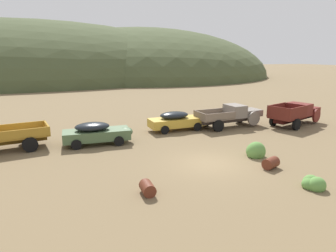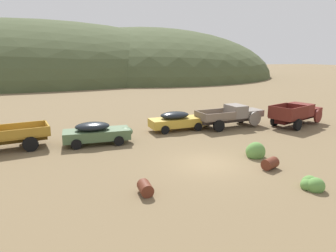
{
  "view_description": "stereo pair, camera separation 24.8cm",
  "coord_description": "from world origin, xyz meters",
  "px_view_note": "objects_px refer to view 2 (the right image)",
  "views": [
    {
      "loc": [
        -7.84,
        -14.44,
        6.08
      ],
      "look_at": [
        -0.71,
        4.84,
        1.19
      ],
      "focal_mm": 32.12,
      "sensor_mm": 36.0,
      "label": 1
    },
    {
      "loc": [
        -7.6,
        -14.52,
        6.08
      ],
      "look_at": [
        -0.71,
        4.84,
        1.19
      ],
      "focal_mm": 32.12,
      "sensor_mm": 36.0,
      "label": 2
    }
  ],
  "objects_px": {
    "car_weathered_green": "(99,132)",
    "car_faded_yellow": "(179,120)",
    "truck_primer_gray": "(234,115)",
    "truck_oxblood": "(299,113)",
    "oil_drum_tipped": "(145,188)",
    "oil_drum_spare": "(270,164)"
  },
  "relations": [
    {
      "from": "car_weathered_green",
      "to": "oil_drum_tipped",
      "type": "height_order",
      "value": "car_weathered_green"
    },
    {
      "from": "oil_drum_spare",
      "to": "car_weathered_green",
      "type": "bearing_deg",
      "value": 135.74
    },
    {
      "from": "car_weathered_green",
      "to": "oil_drum_spare",
      "type": "relative_size",
      "value": 4.6
    },
    {
      "from": "car_weathered_green",
      "to": "truck_primer_gray",
      "type": "xyz_separation_m",
      "value": [
        11.66,
        1.36,
        0.19
      ]
    },
    {
      "from": "oil_drum_spare",
      "to": "truck_oxblood",
      "type": "bearing_deg",
      "value": 41.0
    },
    {
      "from": "car_weathered_green",
      "to": "oil_drum_tipped",
      "type": "distance_m",
      "value": 8.72
    },
    {
      "from": "truck_primer_gray",
      "to": "truck_oxblood",
      "type": "distance_m",
      "value": 5.92
    },
    {
      "from": "truck_primer_gray",
      "to": "truck_oxblood",
      "type": "bearing_deg",
      "value": -16.69
    },
    {
      "from": "truck_oxblood",
      "to": "oil_drum_tipped",
      "type": "distance_m",
      "value": 18.65
    },
    {
      "from": "oil_drum_tipped",
      "to": "car_faded_yellow",
      "type": "bearing_deg",
      "value": 61.03
    },
    {
      "from": "truck_primer_gray",
      "to": "oil_drum_tipped",
      "type": "relative_size",
      "value": 6.79
    },
    {
      "from": "car_faded_yellow",
      "to": "oil_drum_tipped",
      "type": "xyz_separation_m",
      "value": [
        -5.79,
        -10.46,
        -0.52
      ]
    },
    {
      "from": "car_faded_yellow",
      "to": "truck_primer_gray",
      "type": "xyz_separation_m",
      "value": [
        4.91,
        -0.45,
        0.19
      ]
    },
    {
      "from": "truck_oxblood",
      "to": "oil_drum_tipped",
      "type": "height_order",
      "value": "truck_oxblood"
    },
    {
      "from": "oil_drum_spare",
      "to": "car_faded_yellow",
      "type": "bearing_deg",
      "value": 98.34
    },
    {
      "from": "car_weathered_green",
      "to": "oil_drum_spare",
      "type": "height_order",
      "value": "car_weathered_green"
    },
    {
      "from": "car_faded_yellow",
      "to": "truck_primer_gray",
      "type": "height_order",
      "value": "truck_primer_gray"
    },
    {
      "from": "car_weathered_green",
      "to": "car_faded_yellow",
      "type": "bearing_deg",
      "value": 17.43
    },
    {
      "from": "car_weathered_green",
      "to": "car_faded_yellow",
      "type": "height_order",
      "value": "same"
    },
    {
      "from": "car_weathered_green",
      "to": "car_faded_yellow",
      "type": "xyz_separation_m",
      "value": [
        6.75,
        1.81,
        -0.0
      ]
    },
    {
      "from": "oil_drum_spare",
      "to": "oil_drum_tipped",
      "type": "relative_size",
      "value": 1.17
    },
    {
      "from": "car_weathered_green",
      "to": "oil_drum_spare",
      "type": "distance_m",
      "value": 11.44
    }
  ]
}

